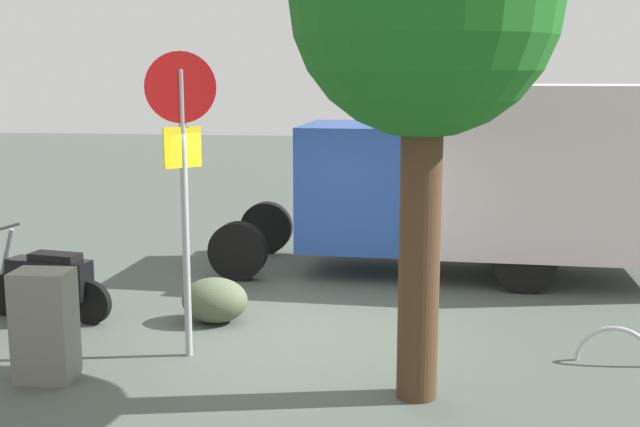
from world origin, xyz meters
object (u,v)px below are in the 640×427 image
object	(u,v)px
box_truck_near	(488,172)
bike_rack_hoop	(614,363)
stop_sign	(183,157)
street_tree	(425,8)
utility_cabinet	(45,326)
motorcycle	(49,281)

from	to	relation	value
box_truck_near	bike_rack_hoop	distance (m)	4.26
stop_sign	street_tree	xyz separation A→B (m)	(-2.57, 0.79, 1.47)
street_tree	bike_rack_hoop	distance (m)	4.46
box_truck_near	street_tree	xyz separation A→B (m)	(0.97, 4.96, 2.10)
street_tree	utility_cabinet	size ratio (longest dim) A/B	4.32
box_truck_near	street_tree	world-z (taller)	street_tree
box_truck_near	motorcycle	bearing A→B (deg)	30.54
motorcycle	stop_sign	xyz separation A→B (m)	(-2.15, 1.02, 1.73)
box_truck_near	motorcycle	distance (m)	6.60
stop_sign	utility_cabinet	world-z (taller)	stop_sign
street_tree	bike_rack_hoop	world-z (taller)	street_tree
stop_sign	bike_rack_hoop	world-z (taller)	stop_sign
stop_sign	bike_rack_hoop	size ratio (longest dim) A/B	3.97
box_truck_near	stop_sign	xyz separation A→B (m)	(3.54, 4.17, 0.63)
motorcycle	bike_rack_hoop	bearing A→B (deg)	-176.64
bike_rack_hoop	box_truck_near	bearing A→B (deg)	-72.72
street_tree	box_truck_near	bearing A→B (deg)	-101.08
box_truck_near	motorcycle	world-z (taller)	box_truck_near
motorcycle	street_tree	distance (m)	5.99
utility_cabinet	box_truck_near	bearing A→B (deg)	-133.46
motorcycle	street_tree	size ratio (longest dim) A/B	0.36
box_truck_near	stop_sign	bearing A→B (deg)	51.29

